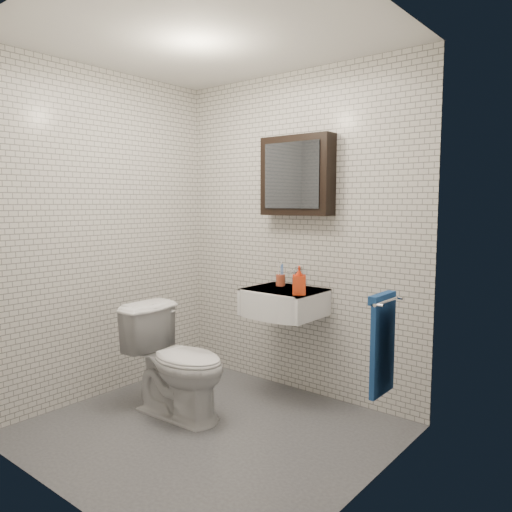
{
  "coord_description": "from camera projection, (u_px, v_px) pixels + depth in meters",
  "views": [
    {
      "loc": [
        2.22,
        -2.23,
        1.5
      ],
      "look_at": [
        0.04,
        0.45,
        1.13
      ],
      "focal_mm": 35.0,
      "sensor_mm": 36.0,
      "label": 1
    }
  ],
  "objects": [
    {
      "name": "mirror_cabinet",
      "position": [
        297.0,
        176.0,
        3.78
      ],
      "size": [
        0.6,
        0.15,
        0.6
      ],
      "color": "black",
      "rests_on": "room_shell"
    },
    {
      "name": "room_shell",
      "position": [
        206.0,
        208.0,
        3.12
      ],
      "size": [
        2.22,
        2.02,
        2.51
      ],
      "color": "silver",
      "rests_on": "ground"
    },
    {
      "name": "toilet",
      "position": [
        178.0,
        362.0,
        3.49
      ],
      "size": [
        0.78,
        0.47,
        0.78
      ],
      "primitive_type": "imported",
      "rotation": [
        0.0,
        0.0,
        1.62
      ],
      "color": "white",
      "rests_on": "ground"
    },
    {
      "name": "washbasin",
      "position": [
        281.0,
        302.0,
        3.73
      ],
      "size": [
        0.55,
        0.5,
        0.2
      ],
      "color": "white",
      "rests_on": "room_shell"
    },
    {
      "name": "towel_rail",
      "position": [
        383.0,
        340.0,
        2.82
      ],
      "size": [
        0.09,
        0.3,
        0.58
      ],
      "color": "silver",
      "rests_on": "room_shell"
    },
    {
      "name": "ground",
      "position": [
        208.0,
        431.0,
        3.28
      ],
      "size": [
        2.2,
        2.0,
        0.01
      ],
      "primitive_type": "cube",
      "color": "#45474C",
      "rests_on": "ground"
    },
    {
      "name": "faucet",
      "position": [
        296.0,
        278.0,
        3.87
      ],
      "size": [
        0.06,
        0.2,
        0.15
      ],
      "color": "silver",
      "rests_on": "washbasin"
    },
    {
      "name": "toothbrush_cup",
      "position": [
        281.0,
        280.0,
        3.89
      ],
      "size": [
        0.09,
        0.09,
        0.19
      ],
      "rotation": [
        0.0,
        0.0,
        0.35
      ],
      "color": "#AA452A",
      "rests_on": "washbasin"
    },
    {
      "name": "soap_bottle",
      "position": [
        299.0,
        280.0,
        3.51
      ],
      "size": [
        0.13,
        0.13,
        0.2
      ],
      "primitive_type": "imported",
      "rotation": [
        0.0,
        0.0,
        0.61
      ],
      "color": "orange",
      "rests_on": "washbasin"
    }
  ]
}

